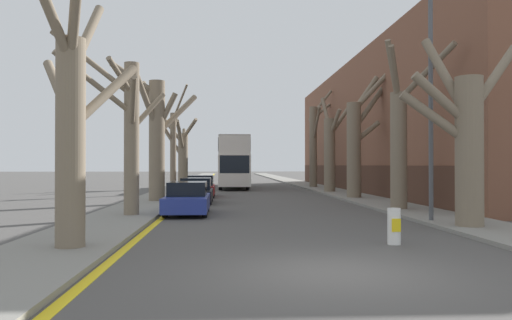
{
  "coord_description": "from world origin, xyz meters",
  "views": [
    {
      "loc": [
        -2.11,
        -9.5,
        2.07
      ],
      "look_at": [
        0.31,
        29.62,
        2.47
      ],
      "focal_mm": 35.0,
      "sensor_mm": 36.0,
      "label": 1
    }
  ],
  "objects_px": {
    "parked_car_1": "(196,191)",
    "lamp_post": "(428,79)",
    "parked_car_2": "(201,187)",
    "parked_car_0": "(187,199)",
    "street_tree_right_0": "(466,139)",
    "double_decker_bus": "(233,160)",
    "street_tree_left_4": "(182,154)",
    "traffic_bollard": "(394,226)",
    "street_tree_right_1": "(400,138)",
    "street_tree_left_2": "(157,133)",
    "street_tree_right_2": "(357,142)",
    "street_tree_left_3": "(173,148)",
    "street_tree_right_3": "(330,151)",
    "street_tree_left_1": "(128,128)",
    "street_tree_right_4": "(314,143)",
    "street_tree_left_0": "(71,116)"
  },
  "relations": [
    {
      "from": "street_tree_left_0",
      "to": "lamp_post",
      "type": "xyz_separation_m",
      "value": [
        10.87,
        5.13,
        1.87
      ]
    },
    {
      "from": "parked_car_2",
      "to": "parked_car_0",
      "type": "bearing_deg",
      "value": -90.0
    },
    {
      "from": "street_tree_right_0",
      "to": "street_tree_left_0",
      "type": "bearing_deg",
      "value": -163.07
    },
    {
      "from": "parked_car_1",
      "to": "traffic_bollard",
      "type": "height_order",
      "value": "parked_car_1"
    },
    {
      "from": "street_tree_right_0",
      "to": "parked_car_2",
      "type": "bearing_deg",
      "value": 118.86
    },
    {
      "from": "street_tree_left_2",
      "to": "lamp_post",
      "type": "xyz_separation_m",
      "value": [
        10.98,
        -10.55,
        1.3
      ]
    },
    {
      "from": "street_tree_right_0",
      "to": "parked_car_0",
      "type": "distance_m",
      "value": 11.1
    },
    {
      "from": "street_tree_left_1",
      "to": "street_tree_right_4",
      "type": "distance_m",
      "value": 27.34
    },
    {
      "from": "street_tree_left_1",
      "to": "parked_car_2",
      "type": "bearing_deg",
      "value": 80.06
    },
    {
      "from": "street_tree_right_0",
      "to": "double_decker_bus",
      "type": "distance_m",
      "value": 30.0
    },
    {
      "from": "street_tree_right_4",
      "to": "double_decker_bus",
      "type": "height_order",
      "value": "street_tree_right_4"
    },
    {
      "from": "street_tree_right_4",
      "to": "parked_car_1",
      "type": "height_order",
      "value": "street_tree_right_4"
    },
    {
      "from": "street_tree_left_2",
      "to": "street_tree_right_0",
      "type": "distance_m",
      "value": 16.82
    },
    {
      "from": "street_tree_left_3",
      "to": "street_tree_right_3",
      "type": "bearing_deg",
      "value": 2.29
    },
    {
      "from": "lamp_post",
      "to": "parked_car_2",
      "type": "bearing_deg",
      "value": 119.86
    },
    {
      "from": "parked_car_0",
      "to": "street_tree_right_1",
      "type": "bearing_deg",
      "value": 4.01
    },
    {
      "from": "street_tree_right_0",
      "to": "street_tree_right_1",
      "type": "height_order",
      "value": "street_tree_right_1"
    },
    {
      "from": "street_tree_right_0",
      "to": "parked_car_2",
      "type": "xyz_separation_m",
      "value": [
        -9.35,
        16.96,
        -2.25
      ]
    },
    {
      "from": "double_decker_bus",
      "to": "traffic_bollard",
      "type": "xyz_separation_m",
      "value": [
        3.66,
        -31.99,
        -2.08
      ]
    },
    {
      "from": "double_decker_bus",
      "to": "lamp_post",
      "type": "xyz_separation_m",
      "value": [
        6.46,
        -27.52,
        2.56
      ]
    },
    {
      "from": "lamp_post",
      "to": "double_decker_bus",
      "type": "bearing_deg",
      "value": 103.21
    },
    {
      "from": "double_decker_bus",
      "to": "parked_car_0",
      "type": "relative_size",
      "value": 2.7
    },
    {
      "from": "street_tree_left_1",
      "to": "street_tree_right_1",
      "type": "distance_m",
      "value": 11.79
    },
    {
      "from": "street_tree_left_2",
      "to": "street_tree_right_4",
      "type": "distance_m",
      "value": 20.4
    },
    {
      "from": "street_tree_left_4",
      "to": "street_tree_left_1",
      "type": "bearing_deg",
      "value": -90.14
    },
    {
      "from": "street_tree_right_1",
      "to": "traffic_bollard",
      "type": "xyz_separation_m",
      "value": [
        -3.39,
        -9.02,
        -2.79
      ]
    },
    {
      "from": "street_tree_right_3",
      "to": "traffic_bollard",
      "type": "xyz_separation_m",
      "value": [
        -3.37,
        -23.74,
        -2.67
      ]
    },
    {
      "from": "lamp_post",
      "to": "street_tree_left_3",
      "type": "bearing_deg",
      "value": 120.16
    },
    {
      "from": "street_tree_right_4",
      "to": "parked_car_2",
      "type": "height_order",
      "value": "street_tree_right_4"
    },
    {
      "from": "street_tree_left_3",
      "to": "street_tree_left_4",
      "type": "bearing_deg",
      "value": 90.23
    },
    {
      "from": "parked_car_1",
      "to": "street_tree_left_0",
      "type": "bearing_deg",
      "value": -97.78
    },
    {
      "from": "street_tree_left_4",
      "to": "parked_car_0",
      "type": "relative_size",
      "value": 1.51
    },
    {
      "from": "street_tree_right_0",
      "to": "parked_car_0",
      "type": "relative_size",
      "value": 1.54
    },
    {
      "from": "street_tree_left_4",
      "to": "traffic_bollard",
      "type": "xyz_separation_m",
      "value": [
        8.17,
        -31.07,
        -2.54
      ]
    },
    {
      "from": "street_tree_left_1",
      "to": "parked_car_1",
      "type": "distance_m",
      "value": 8.38
    },
    {
      "from": "parked_car_1",
      "to": "lamp_post",
      "type": "bearing_deg",
      "value": -48.99
    },
    {
      "from": "street_tree_right_2",
      "to": "parked_car_2",
      "type": "xyz_separation_m",
      "value": [
        -9.57,
        2.72,
        -2.82
      ]
    },
    {
      "from": "street_tree_right_2",
      "to": "street_tree_right_0",
      "type": "bearing_deg",
      "value": -90.9
    },
    {
      "from": "street_tree_right_0",
      "to": "parked_car_0",
      "type": "height_order",
      "value": "street_tree_right_0"
    },
    {
      "from": "street_tree_right_0",
      "to": "traffic_bollard",
      "type": "distance_m",
      "value": 5.01
    },
    {
      "from": "street_tree_right_2",
      "to": "parked_car_0",
      "type": "xyz_separation_m",
      "value": [
        -9.57,
        -8.7,
        -2.83
      ]
    },
    {
      "from": "street_tree_left_2",
      "to": "street_tree_right_1",
      "type": "distance_m",
      "value": 13.05
    },
    {
      "from": "street_tree_left_4",
      "to": "street_tree_right_3",
      "type": "xyz_separation_m",
      "value": [
        11.53,
        -7.32,
        0.14
      ]
    },
    {
      "from": "street_tree_right_4",
      "to": "parked_car_0",
      "type": "relative_size",
      "value": 2.1
    },
    {
      "from": "lamp_post",
      "to": "parked_car_1",
      "type": "bearing_deg",
      "value": 131.01
    },
    {
      "from": "street_tree_left_4",
      "to": "traffic_bollard",
      "type": "relative_size",
      "value": 6.67
    },
    {
      "from": "street_tree_left_3",
      "to": "street_tree_right_3",
      "type": "height_order",
      "value": "street_tree_left_3"
    },
    {
      "from": "parked_car_1",
      "to": "parked_car_2",
      "type": "relative_size",
      "value": 1.0
    },
    {
      "from": "street_tree_left_3",
      "to": "traffic_bollard",
      "type": "xyz_separation_m",
      "value": [
        8.14,
        -23.28,
        -2.81
      ]
    },
    {
      "from": "lamp_post",
      "to": "street_tree_right_3",
      "type": "bearing_deg",
      "value": 88.31
    }
  ]
}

